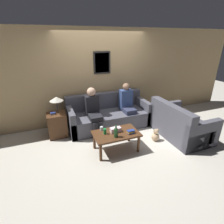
{
  "coord_description": "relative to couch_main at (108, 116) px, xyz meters",
  "views": [
    {
      "loc": [
        -1.52,
        -3.68,
        2.33
      ],
      "look_at": [
        -0.12,
        -0.07,
        0.68
      ],
      "focal_mm": 28.0,
      "sensor_mm": 36.0,
      "label": 1
    }
  ],
  "objects": [
    {
      "name": "side_table_with_lamp",
      "position": [
        -1.39,
        -0.07,
        0.06
      ],
      "size": [
        0.45,
        0.45,
        1.03
      ],
      "color": "#4C2D19",
      "rests_on": "ground_plane"
    },
    {
      "name": "wine_bottle",
      "position": [
        -0.32,
        -1.36,
        0.23
      ],
      "size": [
        0.08,
        0.08,
        0.26
      ],
      "color": "#19421E",
      "rests_on": "coffee_table"
    },
    {
      "name": "person_right",
      "position": [
        0.51,
        -0.15,
        0.34
      ],
      "size": [
        0.34,
        0.59,
        1.2
      ],
      "color": "#2D334C",
      "rests_on": "ground_plane"
    },
    {
      "name": "soda_can",
      "position": [
        -0.49,
        -1.16,
        0.2
      ],
      "size": [
        0.07,
        0.07,
        0.12
      ],
      "color": "#197A38",
      "rests_on": "coffee_table"
    },
    {
      "name": "tissue_box",
      "position": [
        -0.24,
        -1.15,
        0.19
      ],
      "size": [
        0.23,
        0.12,
        0.15
      ],
      "color": "silver",
      "rests_on": "coffee_table"
    },
    {
      "name": "coffee_table",
      "position": [
        -0.25,
        -1.2,
        0.07
      ],
      "size": [
        0.98,
        0.59,
        0.44
      ],
      "color": "#4C2D19",
      "rests_on": "ground_plane"
    },
    {
      "name": "person_left",
      "position": [
        -0.47,
        -0.21,
        0.34
      ],
      "size": [
        0.34,
        0.65,
        1.18
      ],
      "color": "black",
      "rests_on": "ground_plane"
    },
    {
      "name": "couch_main",
      "position": [
        0.0,
        0.0,
        0.0
      ],
      "size": [
        2.23,
        0.94,
        0.88
      ],
      "color": "#4C4C56",
      "rests_on": "ground_plane"
    },
    {
      "name": "book_stack",
      "position": [
        0.04,
        -1.33,
        0.17
      ],
      "size": [
        0.16,
        0.13,
        0.07
      ],
      "color": "navy",
      "rests_on": "coffee_table"
    },
    {
      "name": "ground_plane",
      "position": [
        0.0,
        -0.56,
        -0.3
      ],
      "size": [
        16.0,
        16.0,
        0.0
      ],
      "primitive_type": "plane",
      "color": "beige"
    },
    {
      "name": "couch_side",
      "position": [
        1.48,
        -1.2,
        0.0
      ],
      "size": [
        0.94,
        1.45,
        0.88
      ],
      "rotation": [
        0.0,
        0.0,
        1.57
      ],
      "color": "#4C4C56",
      "rests_on": "ground_plane"
    },
    {
      "name": "teddy_bear",
      "position": [
        0.8,
        -1.18,
        -0.17
      ],
      "size": [
        0.2,
        0.2,
        0.31
      ],
      "color": "tan",
      "rests_on": "ground_plane"
    },
    {
      "name": "wall_back",
      "position": [
        0.0,
        0.49,
        1.0
      ],
      "size": [
        9.0,
        0.08,
        2.6
      ],
      "color": "tan",
      "rests_on": "ground_plane"
    },
    {
      "name": "drinking_glass",
      "position": [
        -0.51,
        -0.98,
        0.18
      ],
      "size": [
        0.07,
        0.07,
        0.09
      ],
      "color": "silver",
      "rests_on": "coffee_table"
    }
  ]
}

